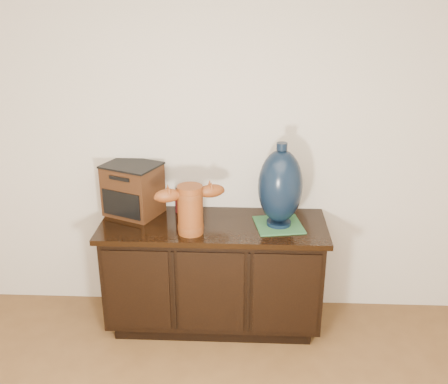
{
  "coord_description": "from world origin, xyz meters",
  "views": [
    {
      "loc": [
        0.21,
        -0.83,
        2.19
      ],
      "look_at": [
        0.07,
        2.18,
        0.99
      ],
      "focal_mm": 42.0,
      "sensor_mm": 36.0,
      "label": 1
    }
  ],
  "objects_px": {
    "lamp_base": "(280,187)",
    "tv_radio": "(133,189)",
    "sideboard": "(214,273)",
    "spray_can": "(180,199)",
    "terracotta_vessel": "(190,207)"
  },
  "relations": [
    {
      "from": "sideboard",
      "to": "lamp_base",
      "type": "relative_size",
      "value": 2.7
    },
    {
      "from": "sideboard",
      "to": "tv_radio",
      "type": "distance_m",
      "value": 0.78
    },
    {
      "from": "tv_radio",
      "to": "spray_can",
      "type": "bearing_deg",
      "value": 30.66
    },
    {
      "from": "sideboard",
      "to": "lamp_base",
      "type": "height_order",
      "value": "lamp_base"
    },
    {
      "from": "sideboard",
      "to": "tv_radio",
      "type": "relative_size",
      "value": 3.41
    },
    {
      "from": "terracotta_vessel",
      "to": "spray_can",
      "type": "bearing_deg",
      "value": 89.29
    },
    {
      "from": "lamp_base",
      "to": "spray_can",
      "type": "height_order",
      "value": "lamp_base"
    },
    {
      "from": "terracotta_vessel",
      "to": "tv_radio",
      "type": "distance_m",
      "value": 0.5
    },
    {
      "from": "sideboard",
      "to": "tv_radio",
      "type": "xyz_separation_m",
      "value": [
        -0.54,
        0.14,
        0.54
      ]
    },
    {
      "from": "lamp_base",
      "to": "tv_radio",
      "type": "bearing_deg",
      "value": 171.1
    },
    {
      "from": "terracotta_vessel",
      "to": "tv_radio",
      "type": "xyz_separation_m",
      "value": [
        -0.41,
        0.28,
        -0.0
      ]
    },
    {
      "from": "sideboard",
      "to": "spray_can",
      "type": "xyz_separation_m",
      "value": [
        -0.24,
        0.18,
        0.46
      ]
    },
    {
      "from": "lamp_base",
      "to": "spray_can",
      "type": "distance_m",
      "value": 0.71
    },
    {
      "from": "spray_can",
      "to": "tv_radio",
      "type": "bearing_deg",
      "value": -172.96
    },
    {
      "from": "tv_radio",
      "to": "lamp_base",
      "type": "height_order",
      "value": "lamp_base"
    }
  ]
}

